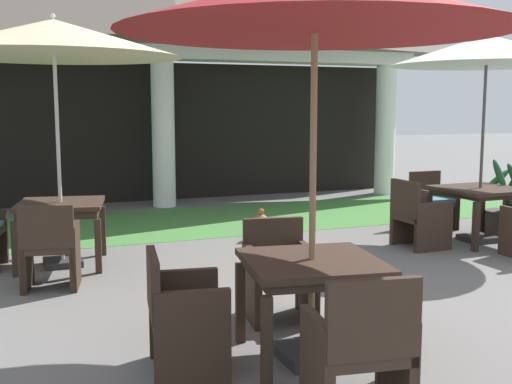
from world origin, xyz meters
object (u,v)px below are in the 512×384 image
patio_table_near_foreground (480,194)px  patio_umbrella_mid_right (54,39)px  patio_umbrella_near_foreground (487,51)px  patio_chair_mid_left_south (360,352)px  patio_chair_mid_left_north (279,274)px  potted_palm_right_edge (504,215)px  patio_chair_near_foreground_west (418,217)px  patio_umbrella_mid_left (315,5)px  patio_chair_mid_left_west (183,315)px  patio_table_mid_right (61,211)px  patio_table_mid_left (312,272)px  terracotta_urn (261,227)px  patio_chair_mid_right_south (50,249)px  patio_chair_near_foreground_north (432,203)px

patio_table_near_foreground → patio_umbrella_mid_right: size_ratio=0.37×
patio_umbrella_near_foreground → patio_chair_mid_left_south: patio_umbrella_near_foreground is taller
patio_chair_mid_left_north → potted_palm_right_edge: size_ratio=0.78×
patio_table_near_foreground → patio_chair_near_foreground_west: patio_chair_near_foreground_west is taller
patio_umbrella_mid_left → patio_chair_mid_left_west: size_ratio=3.33×
patio_chair_mid_left_south → patio_table_mid_right: 4.68m
patio_umbrella_near_foreground → patio_table_mid_right: patio_umbrella_near_foreground is taller
patio_table_mid_left → terracotta_urn: patio_table_mid_left is taller
patio_chair_near_foreground_west → patio_table_mid_right: size_ratio=0.81×
patio_chair_mid_left_west → patio_chair_mid_right_south: (-0.73, 2.45, 0.01)m
patio_chair_mid_left_north → potted_palm_right_edge: (4.57, 2.22, -0.12)m
patio_table_near_foreground → patio_umbrella_mid_left: bearing=-144.4°
patio_table_near_foreground → potted_palm_right_edge: 0.89m
patio_chair_mid_left_north → patio_chair_mid_left_south: size_ratio=0.94×
patio_table_near_foreground → patio_table_mid_left: 4.89m
patio_chair_mid_left_north → patio_chair_mid_left_west: 1.33m
patio_chair_near_foreground_west → patio_chair_mid_left_south: patio_chair_mid_left_south is taller
patio_umbrella_mid_right → potted_palm_right_edge: (6.18, -0.40, -2.32)m
patio_umbrella_mid_left → patio_chair_mid_left_south: size_ratio=3.11×
patio_chair_near_foreground_west → potted_palm_right_edge: 1.78m
patio_table_mid_right → patio_chair_mid_right_south: (-0.19, -0.96, -0.23)m
patio_chair_near_foreground_north → potted_palm_right_edge: 1.03m
patio_table_near_foreground → patio_chair_near_foreground_west: 1.04m
patio_chair_mid_left_south → patio_chair_mid_left_west: bearing=134.9°
patio_chair_mid_left_north → patio_chair_mid_left_south: (-0.29, -1.86, 0.02)m
patio_chair_mid_left_west → terracotta_urn: patio_chair_mid_left_west is taller
patio_table_near_foreground → patio_chair_mid_left_west: bearing=-151.2°
patio_chair_mid_left_west → patio_chair_mid_left_south: size_ratio=0.93×
patio_table_mid_left → patio_chair_near_foreground_north: bearing=44.2°
patio_chair_near_foreground_west → patio_table_mid_right: bearing=-100.5°
patio_umbrella_near_foreground → patio_chair_near_foreground_north: (-0.02, 1.01, -2.18)m
patio_table_mid_left → patio_chair_mid_left_north: size_ratio=1.27×
patio_umbrella_mid_left → patio_umbrella_near_foreground: bearing=35.6°
patio_table_mid_left → potted_palm_right_edge: bearing=33.8°
patio_table_mid_left → potted_palm_right_edge: potted_palm_right_edge is taller
patio_chair_mid_left_south → patio_table_mid_left: bearing=90.0°
patio_umbrella_near_foreground → patio_umbrella_mid_right: size_ratio=0.99×
patio_chair_near_foreground_west → patio_umbrella_mid_right: (-4.43, 0.73, 2.19)m
patio_chair_mid_left_south → potted_palm_right_edge: potted_palm_right_edge is taller
patio_chair_near_foreground_west → patio_chair_mid_left_north: patio_chair_near_foreground_west is taller
patio_chair_mid_left_south → terracotta_urn: 5.14m
patio_chair_near_foreground_west → patio_chair_mid_right_south: bearing=-88.3°
patio_umbrella_near_foreground → patio_chair_mid_left_west: size_ratio=3.36×
patio_umbrella_near_foreground → terracotta_urn: 3.83m
patio_chair_mid_right_south → potted_palm_right_edge: size_ratio=0.81×
patio_chair_near_foreground_west → patio_chair_near_foreground_north: patio_chair_near_foreground_west is taller
patio_table_near_foreground → patio_chair_mid_left_south: (-4.12, -3.77, -0.24)m
patio_umbrella_mid_right → patio_chair_near_foreground_north: bearing=3.1°
patio_chair_near_foreground_west → patio_chair_mid_left_south: size_ratio=0.99×
patio_umbrella_mid_right → terracotta_urn: 3.64m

